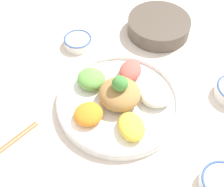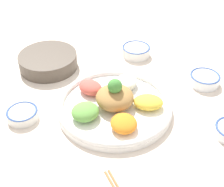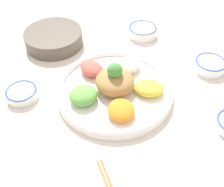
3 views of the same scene
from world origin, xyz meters
name	(u,v)px [view 2 (image 2 of 3)]	position (x,y,z in m)	size (l,w,h in m)	color
ground_plane	(116,115)	(0.00, 0.00, 0.00)	(2.40, 2.40, 0.00)	silver
salad_platter	(115,104)	(0.02, 0.02, 0.03)	(0.37, 0.37, 0.12)	white
sauce_bowl_red	(136,51)	(0.33, 0.17, 0.02)	(0.11, 0.11, 0.04)	white
rice_bowl_blue	(23,114)	(-0.20, 0.22, 0.02)	(0.10, 0.10, 0.03)	white
rice_bowl_plain	(205,79)	(0.34, -0.13, 0.02)	(0.11, 0.11, 0.04)	white
side_serving_bowl	(48,60)	(0.04, 0.38, 0.03)	(0.22, 0.22, 0.06)	#51473D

